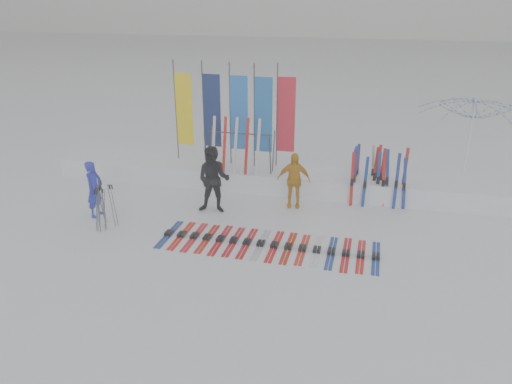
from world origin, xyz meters
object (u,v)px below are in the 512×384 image
(tent_canopy, at_px, (469,146))
(ski_rack, at_px, (240,146))
(ski_row, at_px, (268,245))
(person_blue, at_px, (94,189))
(person_yellow, at_px, (294,180))
(person_black, at_px, (214,180))

(tent_canopy, height_order, ski_rack, tent_canopy)
(ski_row, height_order, ski_rack, ski_rack)
(ski_row, bearing_deg, person_blue, 172.94)
(person_blue, distance_m, person_yellow, 5.48)
(person_yellow, distance_m, tent_canopy, 5.41)
(ski_row, relative_size, ski_rack, 2.60)
(tent_canopy, height_order, ski_row, tent_canopy)
(tent_canopy, distance_m, ski_row, 7.11)
(tent_canopy, bearing_deg, person_blue, -157.25)
(person_blue, bearing_deg, person_yellow, -67.68)
(tent_canopy, bearing_deg, ski_row, -136.29)
(person_yellow, bearing_deg, ski_rack, 144.33)
(ski_row, bearing_deg, person_black, 139.05)
(person_blue, xyz_separation_m, tent_canopy, (9.99, 4.19, 0.72))
(ski_rack, bearing_deg, tent_canopy, 10.78)
(person_blue, distance_m, ski_rack, 4.43)
(tent_canopy, bearing_deg, person_yellow, -154.99)
(person_yellow, relative_size, ski_row, 0.30)
(person_yellow, relative_size, ski_rack, 0.79)
(person_black, relative_size, ski_rack, 0.92)
(person_black, bearing_deg, tent_canopy, 18.15)
(person_yellow, relative_size, tent_canopy, 0.48)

